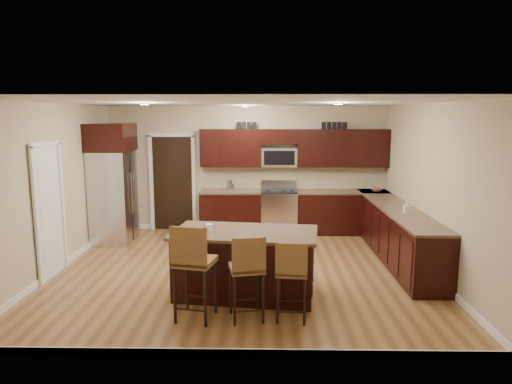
{
  "coord_description": "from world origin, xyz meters",
  "views": [
    {
      "loc": [
        0.36,
        -7.15,
        2.5
      ],
      "look_at": [
        0.22,
        0.4,
        1.23
      ],
      "focal_mm": 32.0,
      "sensor_mm": 36.0,
      "label": 1
    }
  ],
  "objects_px": {
    "stool_mid": "(247,268)",
    "stool_right": "(292,272)",
    "stool_left": "(193,261)",
    "range": "(279,211)",
    "island": "(245,265)",
    "refrigerator": "(113,182)"
  },
  "relations": [
    {
      "from": "range",
      "to": "refrigerator",
      "type": "height_order",
      "value": "refrigerator"
    },
    {
      "from": "stool_left",
      "to": "stool_mid",
      "type": "xyz_separation_m",
      "value": [
        0.66,
        0.01,
        -0.08
      ]
    },
    {
      "from": "range",
      "to": "island",
      "type": "bearing_deg",
      "value": -99.53
    },
    {
      "from": "stool_left",
      "to": "refrigerator",
      "type": "distance_m",
      "value": 4.16
    },
    {
      "from": "island",
      "to": "refrigerator",
      "type": "bearing_deg",
      "value": 142.33
    },
    {
      "from": "stool_right",
      "to": "refrigerator",
      "type": "xyz_separation_m",
      "value": [
        -3.32,
        3.54,
        0.57
      ]
    },
    {
      "from": "stool_left",
      "to": "stool_mid",
      "type": "bearing_deg",
      "value": 12.94
    },
    {
      "from": "range",
      "to": "stool_left",
      "type": "relative_size",
      "value": 0.91
    },
    {
      "from": "range",
      "to": "island",
      "type": "relative_size",
      "value": 0.53
    },
    {
      "from": "stool_mid",
      "to": "stool_right",
      "type": "bearing_deg",
      "value": -11.35
    },
    {
      "from": "stool_mid",
      "to": "stool_right",
      "type": "relative_size",
      "value": 1.07
    },
    {
      "from": "range",
      "to": "refrigerator",
      "type": "distance_m",
      "value": 3.47
    },
    {
      "from": "refrigerator",
      "to": "stool_mid",
      "type": "bearing_deg",
      "value": -51.86
    },
    {
      "from": "stool_left",
      "to": "stool_mid",
      "type": "height_order",
      "value": "stool_left"
    },
    {
      "from": "stool_left",
      "to": "stool_right",
      "type": "bearing_deg",
      "value": 12.79
    },
    {
      "from": "range",
      "to": "stool_right",
      "type": "xyz_separation_m",
      "value": [
        0.02,
        -4.31,
        0.16
      ]
    },
    {
      "from": "stool_mid",
      "to": "refrigerator",
      "type": "xyz_separation_m",
      "value": [
        -2.78,
        3.54,
        0.53
      ]
    },
    {
      "from": "island",
      "to": "range",
      "type": "bearing_deg",
      "value": 87.61
    },
    {
      "from": "range",
      "to": "stool_mid",
      "type": "relative_size",
      "value": 1.02
    },
    {
      "from": "stool_right",
      "to": "refrigerator",
      "type": "relative_size",
      "value": 0.43
    },
    {
      "from": "stool_mid",
      "to": "refrigerator",
      "type": "relative_size",
      "value": 0.46
    },
    {
      "from": "island",
      "to": "refrigerator",
      "type": "relative_size",
      "value": 0.89
    }
  ]
}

